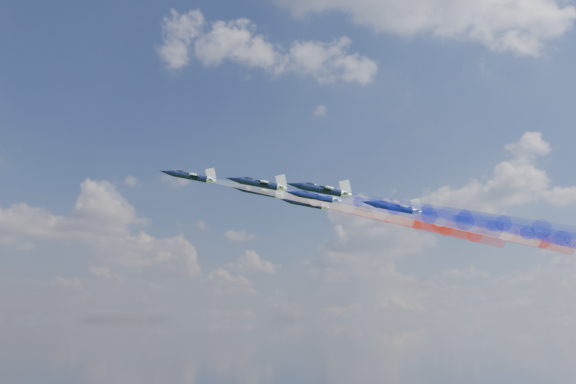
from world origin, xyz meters
TOP-DOWN VIEW (x-y plane):
  - jet_lead at (-29.86, 15.25)m, footprint 14.86×14.55m
  - trail_lead at (-10.33, 0.64)m, footprint 33.68×27.00m
  - jet_inner_left at (-25.95, -1.65)m, footprint 14.86×14.55m
  - trail_inner_left at (-6.41, -16.27)m, footprint 33.68×27.00m
  - jet_inner_right at (-13.82, 13.73)m, footprint 14.86×14.55m
  - trail_inner_right at (5.72, -0.88)m, footprint 33.68×27.00m
  - jet_outer_left at (-22.69, -14.69)m, footprint 14.86×14.55m
  - trail_outer_left at (-3.16, -29.30)m, footprint 33.68×27.00m
  - jet_center_third at (-10.90, -0.19)m, footprint 14.86×14.55m
  - trail_center_third at (8.64, -14.80)m, footprint 33.68×27.00m
  - jet_outer_right at (0.06, 14.78)m, footprint 14.86×14.55m
  - trail_outer_right at (19.59, 0.17)m, footprint 33.68×27.00m
  - jet_rear_left at (-6.13, -16.06)m, footprint 14.86×14.55m
  - trail_rear_left at (13.41, -30.68)m, footprint 33.68×27.00m
  - jet_rear_right at (4.24, 1.06)m, footprint 14.86×14.55m
  - trail_rear_right at (23.78, -13.56)m, footprint 33.68×27.00m

SIDE VIEW (x-z plane):
  - trail_rear_left at x=13.41m, z-range 144.71..155.73m
  - trail_outer_left at x=-3.16m, z-range 146.21..157.23m
  - trail_rear_right at x=23.78m, z-range 147.61..158.64m
  - trail_center_third at x=8.64m, z-range 148.22..159.24m
  - trail_inner_left at x=-6.41m, z-range 148.75..159.78m
  - jet_rear_left at x=-6.13m, z-range 151.49..157.54m
  - trail_outer_right at x=19.59m, z-range 149.88..160.90m
  - jet_outer_left at x=-22.69m, z-range 152.99..159.04m
  - trail_inner_right at x=5.72m, z-range 150.79..161.81m
  - jet_rear_right at x=4.24m, z-range 154.40..160.45m
  - trail_lead at x=-10.33m, z-range 152.23..163.25m
  - jet_center_third at x=-10.90m, z-range 155.01..161.05m
  - jet_inner_left at x=-25.95m, z-range 155.54..161.59m
  - jet_outer_right at x=0.06m, z-range 156.67..162.71m
  - jet_inner_right at x=-13.82m, z-range 157.58..163.63m
  - jet_lead at x=-29.86m, z-range 159.01..165.06m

